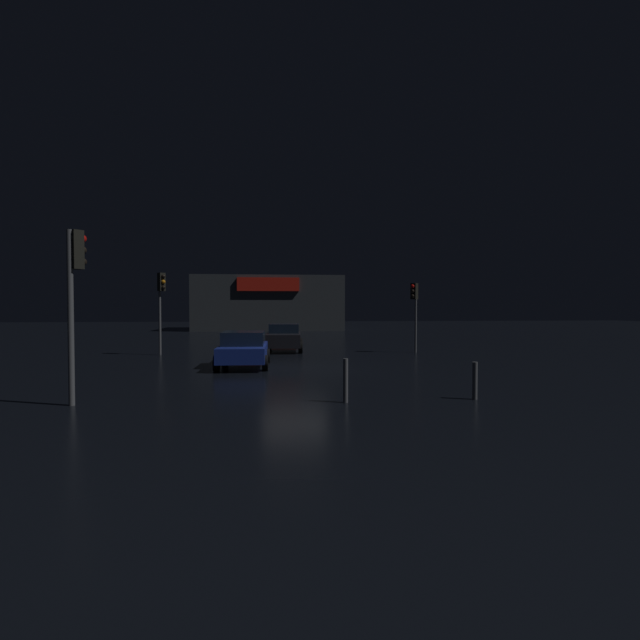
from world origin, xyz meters
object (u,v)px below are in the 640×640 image
object	(u,v)px
traffic_signal_main	(414,300)
car_far	(244,349)
car_near	(284,337)
traffic_signal_opposite	(74,281)
store_building	(269,303)
traffic_signal_cross_left	(161,294)

from	to	relation	value
traffic_signal_main	car_far	size ratio (longest dim) A/B	0.90
traffic_signal_main	car_near	world-z (taller)	traffic_signal_main
traffic_signal_main	traffic_signal_opposite	distance (m)	17.43
traffic_signal_main	store_building	bearing A→B (deg)	106.17
store_building	traffic_signal_main	size ratio (longest dim) A/B	4.15
store_building	car_far	world-z (taller)	store_building
car_near	car_far	xyz separation A→B (m)	(-1.83, -6.67, -0.01)
traffic_signal_main	car_far	bearing A→B (deg)	-149.99
traffic_signal_cross_left	traffic_signal_main	bearing A→B (deg)	-0.39
store_building	car_near	xyz separation A→B (m)	(0.98, -25.39, -2.06)
store_building	traffic_signal_cross_left	distance (m)	27.46
traffic_signal_opposite	traffic_signal_cross_left	world-z (taller)	traffic_signal_opposite
store_building	car_far	size ratio (longest dim) A/B	3.71
traffic_signal_cross_left	car_near	xyz separation A→B (m)	(6.22, 1.56, -2.33)
traffic_signal_opposite	traffic_signal_cross_left	bearing A→B (deg)	93.11
traffic_signal_main	car_far	xyz separation A→B (m)	(-8.68, -5.02, -2.04)
store_building	traffic_signal_opposite	world-z (taller)	store_building
car_near	traffic_signal_main	bearing A→B (deg)	-13.56
car_far	car_near	bearing A→B (deg)	74.69
traffic_signal_cross_left	car_far	bearing A→B (deg)	-49.28
traffic_signal_opposite	store_building	bearing A→B (deg)	83.36
store_building	traffic_signal_opposite	size ratio (longest dim) A/B	3.52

